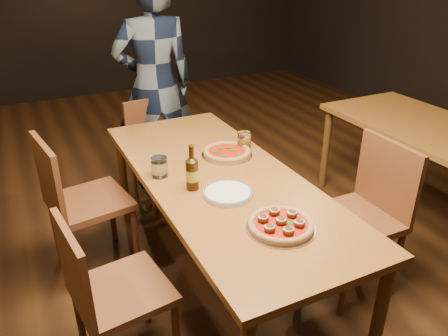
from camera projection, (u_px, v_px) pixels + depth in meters
name	position (u px, v px, depth m)	size (l,w,h in m)	color
ground	(221.00, 281.00, 2.76)	(9.00, 9.00, 0.00)	black
table_main	(220.00, 187.00, 2.46)	(0.80, 2.00, 0.75)	brown
chair_main_nw	(122.00, 290.00, 2.04)	(0.42, 0.42, 0.89)	#622C1A
chair_main_sw	(90.00, 201.00, 2.70)	(0.45, 0.45, 0.97)	#622C1A
chair_main_e	(354.00, 218.00, 2.52)	(0.45, 0.45, 0.97)	#622C1A
chair_end	(161.00, 152.00, 3.49)	(0.40, 0.40, 0.86)	#622C1A
pizza_meatball	(281.00, 224.00, 1.95)	(0.32, 0.32, 0.06)	#B7B7BF
pizza_margherita	(227.00, 152.00, 2.66)	(0.31, 0.31, 0.04)	#B7B7BF
plate_stack	(228.00, 193.00, 2.22)	(0.25, 0.25, 0.02)	white
beer_bottle	(192.00, 174.00, 2.25)	(0.07, 0.07, 0.24)	black
water_glass	(159.00, 167.00, 2.40)	(0.09, 0.09, 0.11)	white
amber_glass	(244.00, 141.00, 2.74)	(0.09, 0.09, 0.11)	#9A6C11
diner	(155.00, 85.00, 3.55)	(0.65, 0.43, 1.79)	black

